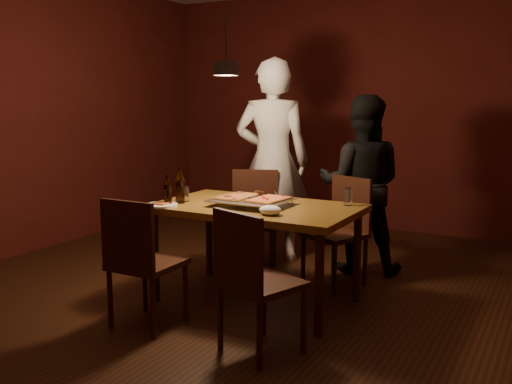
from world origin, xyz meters
The scene contains 19 objects.
room_shell centered at (0.00, 0.00, 1.40)m, with size 6.00×6.00×6.00m.
dining_table centered at (0.20, 0.09, 0.68)m, with size 1.50×0.90×0.75m.
chair_far_left centered at (-0.25, 0.87, 0.54)m, with size 0.55×0.55×0.49m.
chair_far_right centered at (0.61, 0.82, 0.54)m, with size 0.55×0.55×0.49m.
chair_near_left centered at (-0.23, -0.75, 0.54)m, with size 0.42×0.42×0.49m.
chair_near_right centered at (0.62, -0.74, 0.54)m, with size 0.54×0.54×0.49m.
pizza_tray centered at (0.17, 0.06, 0.77)m, with size 0.55×0.45×0.05m, color silver.
pizza_meat centered at (0.05, 0.07, 0.81)m, with size 0.22×0.35×0.02m, color maroon.
pizza_cheese centered at (0.31, 0.07, 0.81)m, with size 0.22×0.34×0.02m, color gold.
spatula centered at (0.16, 0.09, 0.81)m, with size 0.09×0.24×0.04m, color silver, non-canonical shape.
beer_bottle_a centered at (-0.37, -0.23, 0.86)m, with size 0.06×0.06×0.23m.
beer_bottle_b centered at (-0.35, -0.11, 0.88)m, with size 0.07×0.07×0.27m.
water_glass_left centered at (-0.37, -0.04, 0.81)m, with size 0.07×0.07×0.11m, color silver.
water_glass_right centered at (0.80, 0.42, 0.81)m, with size 0.06×0.06×0.13m, color silver.
plate_slice centered at (-0.40, -0.28, 0.76)m, with size 0.24×0.24×0.03m.
napkin centered at (0.46, -0.18, 0.78)m, with size 0.16×0.12×0.07m, color white.
diner_white centered at (-0.24, 1.20, 0.95)m, with size 0.70×0.46×1.91m, color silver.
diner_dark centered at (0.62, 1.26, 0.79)m, with size 0.76×0.59×1.57m, color black.
pendant_lamp centered at (0.00, 0.00, 1.76)m, with size 0.18×0.18×1.10m.
Camera 1 is at (2.21, -3.57, 1.53)m, focal length 40.00 mm.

